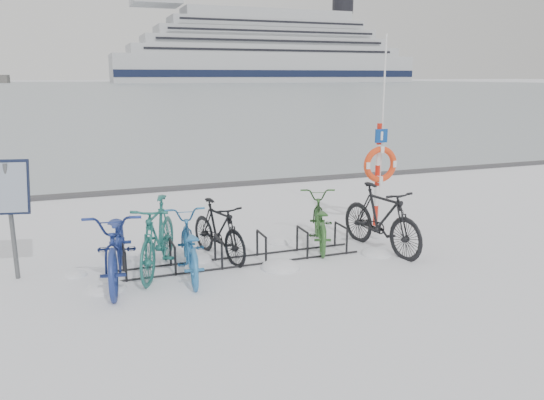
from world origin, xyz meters
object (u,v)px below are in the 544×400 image
object	(u,v)px
bike_rack	(240,252)
lifebuoy_station	(380,164)
cruise_ferry	(266,55)
info_board	(8,194)

from	to	relation	value
bike_rack	lifebuoy_station	size ratio (longest dim) A/B	1.08
lifebuoy_station	cruise_ferry	size ratio (longest dim) A/B	0.03
lifebuoy_station	info_board	bearing A→B (deg)	-174.09
bike_rack	lifebuoy_station	world-z (taller)	lifebuoy_station
lifebuoy_station	cruise_ferry	distance (m)	246.40
cruise_ferry	lifebuoy_station	bearing A→B (deg)	-108.82
lifebuoy_station	bike_rack	bearing A→B (deg)	-160.79
bike_rack	cruise_ferry	world-z (taller)	cruise_ferry
bike_rack	cruise_ferry	xyz separation A→B (m)	(82.59, 234.08, 12.52)
info_board	cruise_ferry	size ratio (longest dim) A/B	0.01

